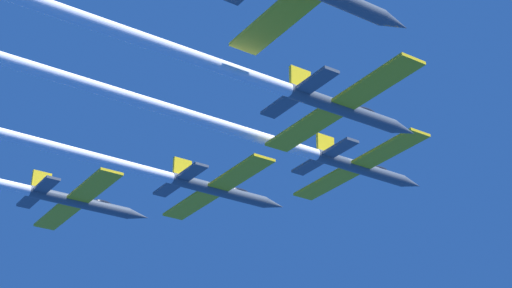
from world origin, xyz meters
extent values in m
cylinder|color=#4C5660|center=(-0.07, -0.37, 0.62)|extent=(1.27, 11.56, 1.27)
cone|color=#4C5660|center=(-0.07, 6.68, 0.62)|extent=(1.25, 2.54, 1.25)
ellipsoid|color=black|center=(-0.07, 2.17, 1.16)|extent=(0.89, 2.31, 0.64)
cube|color=yellow|center=(-5.10, -0.95, 0.62)|extent=(8.78, 2.54, 0.28)
cube|color=yellow|center=(4.96, -0.95, 0.62)|extent=(8.78, 2.54, 0.28)
cube|color=yellow|center=(-0.07, -4.99, 2.18)|extent=(0.33, 2.08, 1.85)
cube|color=#4C5660|center=(-2.68, -5.23, 0.62)|extent=(3.95, 1.53, 0.28)
cube|color=#4C5660|center=(2.54, -5.23, 0.62)|extent=(3.95, 1.53, 0.28)
cylinder|color=white|center=(-0.07, -31.15, 0.62)|extent=(1.14, 50.00, 1.14)
cylinder|color=#4C5660|center=(-11.02, -10.82, -0.47)|extent=(1.27, 11.56, 1.27)
cone|color=#4C5660|center=(-11.02, -3.77, -0.47)|extent=(1.25, 2.54, 1.25)
ellipsoid|color=black|center=(-11.02, -8.28, 0.07)|extent=(0.89, 2.31, 0.64)
cube|color=yellow|center=(-16.04, -11.40, -0.47)|extent=(8.78, 2.54, 0.28)
cube|color=yellow|center=(-5.99, -11.40, -0.47)|extent=(8.78, 2.54, 0.28)
cube|color=yellow|center=(-11.02, -15.45, 1.09)|extent=(0.33, 2.08, 1.85)
cube|color=#4C5660|center=(-13.63, -15.68, -0.47)|extent=(3.95, 1.53, 0.28)
cube|color=#4C5660|center=(-8.40, -15.68, -0.47)|extent=(3.95, 1.53, 0.28)
cylinder|color=#4C5660|center=(10.65, -11.50, -0.74)|extent=(1.27, 11.56, 1.27)
cone|color=#4C5660|center=(10.65, -4.45, -0.74)|extent=(1.25, 2.54, 1.25)
ellipsoid|color=black|center=(10.65, -8.96, -0.20)|extent=(0.89, 2.31, 0.64)
cube|color=yellow|center=(5.62, -12.08, -0.74)|extent=(8.78, 2.54, 0.28)
cube|color=yellow|center=(15.68, -12.08, -0.74)|extent=(8.78, 2.54, 0.28)
cube|color=yellow|center=(10.65, -16.12, 0.82)|extent=(0.33, 2.08, 1.85)
cube|color=#4C5660|center=(8.04, -16.35, -0.74)|extent=(3.95, 1.53, 0.28)
cube|color=#4C5660|center=(13.26, -16.35, -0.74)|extent=(3.95, 1.53, 0.28)
cylinder|color=#4C5660|center=(-21.88, -22.03, -0.66)|extent=(1.27, 11.56, 1.27)
cone|color=#4C5660|center=(-21.88, -14.98, -0.66)|extent=(1.25, 2.54, 1.25)
ellipsoid|color=black|center=(-21.88, -19.49, -0.12)|extent=(0.89, 2.31, 0.64)
cube|color=yellow|center=(-26.91, -22.61, -0.66)|extent=(8.78, 2.54, 0.28)
cube|color=yellow|center=(-16.86, -22.61, -0.66)|extent=(8.78, 2.54, 0.28)
cube|color=yellow|center=(-21.88, -26.66, 0.90)|extent=(0.33, 2.08, 1.85)
cube|color=#4C5660|center=(-24.50, -26.89, -0.66)|extent=(3.95, 1.53, 0.28)
cube|color=#4C5660|center=(-19.27, -26.89, -0.66)|extent=(3.95, 1.53, 0.28)
cone|color=#4C5660|center=(21.48, -15.25, 0.53)|extent=(1.25, 2.54, 1.25)
cube|color=yellow|center=(16.46, -22.88, 0.53)|extent=(8.78, 2.54, 0.28)
camera|label=1|loc=(59.20, -53.04, -35.98)|focal=58.75mm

